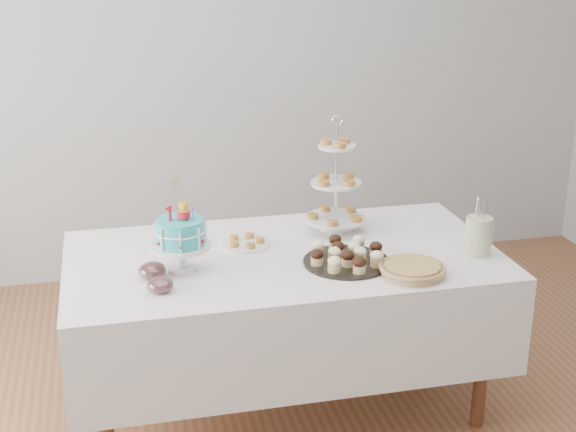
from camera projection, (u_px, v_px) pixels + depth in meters
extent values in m
cube|color=#A4A6A9|center=(222.00, 65.00, 4.94)|extent=(5.00, 0.04, 2.70)
cube|color=silver|center=(284.00, 300.00, 3.65)|extent=(1.92, 1.02, 0.45)
cylinder|color=brown|center=(105.00, 407.00, 3.20)|extent=(0.06, 0.06, 0.67)
cylinder|color=brown|center=(482.00, 360.00, 3.56)|extent=(0.06, 0.06, 0.67)
cylinder|color=brown|center=(102.00, 323.00, 3.88)|extent=(0.06, 0.06, 0.67)
cylinder|color=brown|center=(419.00, 291.00, 4.23)|extent=(0.06, 0.06, 0.67)
cylinder|color=#2AAEBA|center=(180.00, 232.00, 3.34)|extent=(0.20, 0.20, 0.11)
torus|color=white|center=(180.00, 231.00, 3.34)|extent=(0.22, 0.22, 0.01)
cube|color=red|center=(170.00, 213.00, 3.30)|extent=(0.02, 0.01, 0.06)
cylinder|color=blue|center=(193.00, 214.00, 3.29)|extent=(0.01, 0.01, 0.06)
cylinder|color=silver|center=(176.00, 200.00, 3.32)|extent=(0.00, 0.00, 0.16)
cylinder|color=gold|center=(175.00, 181.00, 3.29)|extent=(0.04, 0.04, 0.01)
cylinder|color=black|center=(347.00, 262.00, 3.47)|extent=(0.38, 0.38, 0.01)
ellipsoid|color=black|center=(330.00, 252.00, 3.44)|extent=(0.06, 0.06, 0.04)
ellipsoid|color=beige|center=(363.00, 249.00, 3.47)|extent=(0.06, 0.06, 0.04)
cylinder|color=tan|center=(412.00, 271.00, 3.35)|extent=(0.27, 0.27, 0.03)
cylinder|color=#A88441|center=(412.00, 267.00, 3.35)|extent=(0.23, 0.23, 0.02)
torus|color=tan|center=(412.00, 267.00, 3.35)|extent=(0.28, 0.28, 0.02)
cylinder|color=silver|center=(336.00, 179.00, 3.76)|extent=(0.01, 0.01, 0.52)
cylinder|color=silver|center=(335.00, 219.00, 3.83)|extent=(0.29, 0.29, 0.01)
cylinder|color=silver|center=(336.00, 183.00, 3.77)|extent=(0.24, 0.24, 0.01)
cylinder|color=silver|center=(337.00, 146.00, 3.71)|extent=(0.18, 0.18, 0.01)
torus|color=silver|center=(338.00, 120.00, 3.66)|extent=(0.05, 0.01, 0.05)
cylinder|color=silver|center=(336.00, 222.00, 3.87)|extent=(0.16, 0.16, 0.06)
cylinder|color=silver|center=(246.00, 244.00, 3.67)|extent=(0.22, 0.22, 0.01)
ellipsoid|color=silver|center=(160.00, 285.00, 3.19)|extent=(0.11, 0.11, 0.06)
cylinder|color=#61080F|center=(160.00, 286.00, 3.19)|extent=(0.07, 0.07, 0.03)
ellipsoid|color=silver|center=(152.00, 271.00, 3.32)|extent=(0.12, 0.12, 0.07)
cylinder|color=#61080F|center=(153.00, 272.00, 3.32)|extent=(0.08, 0.08, 0.03)
cylinder|color=#EDE5CD|center=(478.00, 236.00, 3.54)|extent=(0.12, 0.12, 0.17)
cylinder|color=#EDE5CD|center=(492.00, 233.00, 3.54)|extent=(0.01, 0.01, 0.09)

